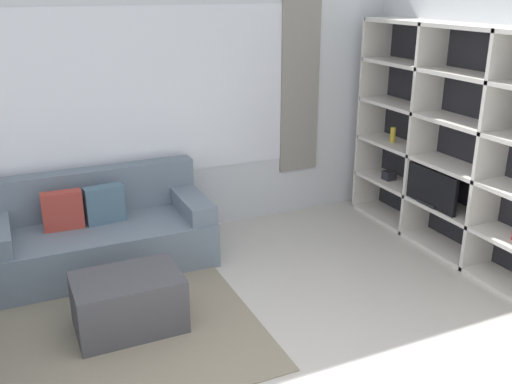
{
  "coord_description": "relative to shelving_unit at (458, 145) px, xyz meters",
  "views": [
    {
      "loc": [
        -1.3,
        -2.23,
        2.42
      ],
      "look_at": [
        0.49,
        1.69,
        0.85
      ],
      "focal_mm": 40.0,
      "sensor_mm": 36.0,
      "label": 1
    }
  ],
  "objects": [
    {
      "name": "shelving_unit",
      "position": [
        0.0,
        0.0,
        0.0
      ],
      "size": [
        0.37,
        2.62,
        2.1
      ],
      "color": "#232328",
      "rests_on": "ground_plane"
    },
    {
      "name": "ottoman",
      "position": [
        -3.12,
        -0.11,
        -0.82
      ],
      "size": [
        0.78,
        0.52,
        0.43
      ],
      "color": "#47474C",
      "rests_on": "ground_plane"
    },
    {
      "name": "wall_right",
      "position": [
        0.18,
        -0.06,
        0.31
      ],
      "size": [
        0.07,
        4.27,
        2.7
      ],
      "primitive_type": "cube",
      "color": "silver",
      "rests_on": "ground_plane"
    },
    {
      "name": "area_rug",
      "position": [
        -3.67,
        0.01,
        -1.03
      ],
      "size": [
        2.92,
        2.17,
        0.01
      ],
      "primitive_type": "cube",
      "color": "gray",
      "rests_on": "ground_plane"
    },
    {
      "name": "wall_back",
      "position": [
        -2.49,
        1.51,
        0.32
      ],
      "size": [
        6.47,
        0.11,
        2.7
      ],
      "color": "silver",
      "rests_on": "ground_plane"
    },
    {
      "name": "couch_main",
      "position": [
        -3.12,
        1.03,
        -0.74
      ],
      "size": [
        1.94,
        0.88,
        0.83
      ],
      "color": "slate",
      "rests_on": "ground_plane"
    }
  ]
}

